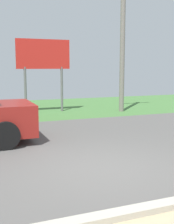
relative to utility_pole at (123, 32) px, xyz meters
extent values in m
cube|color=#565451|center=(-4.30, -5.37, -3.90)|extent=(40.00, 8.00, 0.10)
cube|color=#45753A|center=(-4.30, 2.63, -3.90)|extent=(40.00, 8.00, 0.10)
cube|color=#B2AD9E|center=(-4.30, -9.37, -3.80)|extent=(40.00, 0.24, 0.10)
cylinder|color=black|center=(-6.14, -5.02, -3.47)|extent=(0.76, 0.28, 0.76)
cylinder|color=gray|center=(0.00, 0.00, -0.18)|extent=(0.24, 0.24, 7.34)
cylinder|color=slate|center=(-4.53, 1.17, -2.75)|extent=(0.12, 0.12, 2.20)
cylinder|color=slate|center=(-2.73, 1.17, -2.75)|extent=(0.12, 0.12, 2.20)
cube|color=red|center=(-3.63, 1.17, -1.05)|extent=(2.60, 0.10, 1.40)
camera|label=1|loc=(-6.91, -12.94, -1.68)|focal=47.29mm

